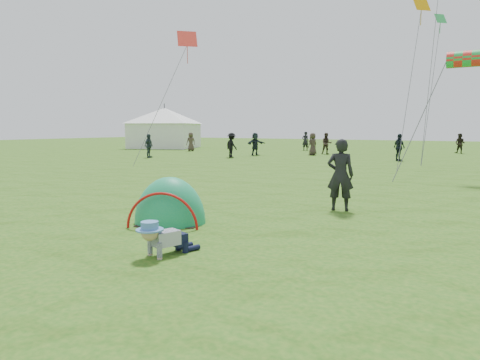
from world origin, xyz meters
The scene contains 17 objects.
ground centered at (0.00, 0.00, 0.00)m, with size 140.00×140.00×0.00m, color #1E5514.
crawling_toddler centered at (-0.59, -0.61, 0.31)m, with size 0.57×0.81×0.62m, color black, non-canonical shape.
popup_tent centered at (-2.10, 1.36, 0.00)m, with size 1.59×1.31×2.06m, color #0D8D5F.
standing_adult centered at (0.70, 4.70, 0.92)m, with size 0.67×0.44×1.83m, color black.
event_marquee centered at (-25.98, 28.89, 2.24)m, with size 6.51×6.51×4.48m, color white, non-canonical shape.
crowd_person_1 centered at (-7.59, 27.07, 0.85)m, with size 0.83×0.65×1.71m, color #382B24.
crowd_person_4 centered at (-19.87, 25.36, 0.84)m, with size 0.82×0.54×1.69m, color #43362D.
crowd_person_5 centered at (-11.75, 22.79, 0.87)m, with size 1.61×0.51×1.74m, color black.
crowd_person_6 centered at (-11.29, 31.67, 0.88)m, with size 0.64×0.42×1.75m, color black.
crowd_person_7 centered at (1.50, 33.70, 0.82)m, with size 0.80×0.62×1.65m, color black.
crowd_person_8 centered at (-17.01, 16.76, 0.84)m, with size 0.98×0.41×1.68m, color #2B3A40.
crowd_person_10 centered at (-8.13, 25.44, 0.86)m, with size 0.84×0.54×1.71m, color #3A2E28.
crowd_person_14 centered at (-1.22, 22.65, 0.87)m, with size 1.01×0.42×1.73m, color black.
crowd_person_15 centered at (-12.11, 19.97, 0.88)m, with size 1.13×0.65×1.75m, color black.
diamond_kite_0 centered at (-13.01, 16.19, 7.66)m, with size 1.22×1.22×0.00m, color red.
diamond_kite_7 centered at (-0.07, 21.09, 9.07)m, with size 0.93×0.93×0.00m, color #DE9300.
diamond_kite_9 centered at (0.56, 24.49, 8.92)m, with size 0.73×0.73×0.00m, color green.
Camera 1 is at (4.05, -5.86, 2.11)m, focal length 32.00 mm.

